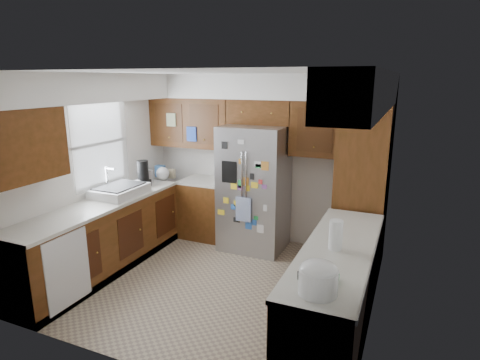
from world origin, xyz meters
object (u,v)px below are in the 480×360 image
rice_cooker (318,277)px  paper_towel (336,235)px  pantry (362,188)px  fridge (254,188)px

rice_cooker → paper_towel: size_ratio=1.07×
rice_cooker → paper_towel: (-0.03, 0.84, 0.01)m
rice_cooker → paper_towel: paper_towel is taller
pantry → paper_towel: pantry is taller
fridge → rice_cooker: 2.97m
pantry → rice_cooker: 2.51m
paper_towel → pantry: bearing=89.0°
pantry → fridge: bearing=177.9°
fridge → rice_cooker: (1.50, -2.56, 0.15)m
pantry → rice_cooker: pantry is taller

